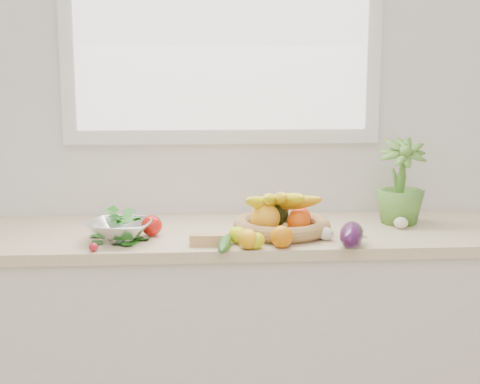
{
  "coord_description": "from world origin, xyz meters",
  "views": [
    {
      "loc": [
        -0.12,
        -0.52,
        1.49
      ],
      "look_at": [
        0.05,
        1.93,
        1.05
      ],
      "focal_mm": 50.0,
      "sensor_mm": 36.0,
      "label": 1
    }
  ],
  "objects": [
    {
      "name": "fruit_basket",
      "position": [
        0.2,
        1.88,
        0.95
      ],
      "size": [
        0.37,
        0.37,
        0.19
      ],
      "color": "tan",
      "rests_on": "countertop"
    },
    {
      "name": "orange_loose",
      "position": [
        0.18,
        1.68,
        0.94
      ],
      "size": [
        0.08,
        0.08,
        0.08
      ],
      "primitive_type": "sphere",
      "rotation": [
        0.0,
        0.0,
        -0.02
      ],
      "color": "orange",
      "rests_on": "countertop"
    },
    {
      "name": "eggplant",
      "position": [
        0.42,
        1.67,
        0.94
      ],
      "size": [
        0.14,
        0.23,
        0.09
      ],
      "primitive_type": "ellipsoid",
      "rotation": [
        0.0,
        0.0,
        -0.28
      ],
      "color": "#38103C",
      "rests_on": "countertop"
    },
    {
      "name": "cucumber",
      "position": [
        -0.02,
        1.67,
        0.92
      ],
      "size": [
        0.07,
        0.23,
        0.04
      ],
      "primitive_type": "ellipsoid",
      "rotation": [
        0.0,
        0.0,
        -0.15
      ],
      "color": "#235819",
      "rests_on": "countertop"
    },
    {
      "name": "lemon_a",
      "position": [
        0.06,
        1.67,
        0.93
      ],
      "size": [
        0.09,
        0.1,
        0.07
      ],
      "primitive_type": "ellipsoid",
      "rotation": [
        0.0,
        0.0,
        0.28
      ],
      "color": "#FFAE0D",
      "rests_on": "countertop"
    },
    {
      "name": "ginger",
      "position": [
        -0.08,
        1.73,
        0.92
      ],
      "size": [
        0.13,
        0.06,
        0.04
      ],
      "primitive_type": "cube",
      "rotation": [
        0.0,
        0.0,
        -0.07
      ],
      "color": "tan",
      "rests_on": "countertop"
    },
    {
      "name": "garlic_b",
      "position": [
        0.67,
        1.93,
        0.92
      ],
      "size": [
        0.06,
        0.06,
        0.05
      ],
      "primitive_type": "ellipsoid",
      "rotation": [
        0.0,
        0.0,
        0.22
      ],
      "color": "silver",
      "rests_on": "countertop"
    },
    {
      "name": "radish",
      "position": [
        -0.46,
        1.67,
        0.92
      ],
      "size": [
        0.04,
        0.04,
        0.03
      ],
      "primitive_type": "sphere",
      "rotation": [
        0.0,
        0.0,
        0.39
      ],
      "color": "red",
      "rests_on": "countertop"
    },
    {
      "name": "countertop",
      "position": [
        0.0,
        1.95,
        0.88
      ],
      "size": [
        2.24,
        0.62,
        0.04
      ],
      "primitive_type": "cube",
      "color": "beige",
      "rests_on": "counter_cabinet"
    },
    {
      "name": "apple",
      "position": [
        -0.28,
        1.88,
        0.94
      ],
      "size": [
        0.09,
        0.09,
        0.08
      ],
      "primitive_type": "sphere",
      "rotation": [
        0.0,
        0.0,
        -0.15
      ],
      "color": "red",
      "rests_on": "countertop"
    },
    {
      "name": "potted_herb",
      "position": [
        0.69,
        2.02,
        1.07
      ],
      "size": [
        0.21,
        0.21,
        0.34
      ],
      "primitive_type": "imported",
      "rotation": [
        0.0,
        0.0,
        -0.12
      ],
      "color": "#548C32",
      "rests_on": "countertop"
    },
    {
      "name": "garlic_a",
      "position": [
        0.47,
        1.82,
        0.92
      ],
      "size": [
        0.06,
        0.06,
        0.04
      ],
      "primitive_type": "ellipsoid",
      "rotation": [
        0.0,
        0.0,
        -0.28
      ],
      "color": "white",
      "rests_on": "countertop"
    },
    {
      "name": "lemon_c",
      "position": [
        0.03,
        1.75,
        0.93
      ],
      "size": [
        0.09,
        0.1,
        0.06
      ],
      "primitive_type": "ellipsoid",
      "rotation": [
        0.0,
        0.0,
        0.74
      ],
      "color": "#EEF10D",
      "rests_on": "countertop"
    },
    {
      "name": "counter_cabinet",
      "position": [
        0.0,
        1.95,
        0.43
      ],
      "size": [
        2.2,
        0.58,
        0.86
      ],
      "primitive_type": "cube",
      "color": "silver",
      "rests_on": "ground"
    },
    {
      "name": "window_frame",
      "position": [
        0.0,
        2.23,
        1.75
      ],
      "size": [
        1.3,
        0.03,
        1.1
      ],
      "primitive_type": "cube",
      "color": "white",
      "rests_on": "back_wall"
    },
    {
      "name": "window_pane",
      "position": [
        0.0,
        2.21,
        1.75
      ],
      "size": [
        1.18,
        0.01,
        0.98
      ],
      "primitive_type": "cube",
      "color": "white",
      "rests_on": "window_frame"
    },
    {
      "name": "colander_with_spinach",
      "position": [
        -0.38,
        1.81,
        0.96
      ],
      "size": [
        0.25,
        0.25,
        0.12
      ],
      "color": "silver",
      "rests_on": "countertop"
    },
    {
      "name": "lemon_b",
      "position": [
        0.09,
        1.67,
        0.93
      ],
      "size": [
        0.08,
        0.09,
        0.06
      ],
      "primitive_type": "ellipsoid",
      "rotation": [
        0.0,
        0.0,
        -0.55
      ],
      "color": "#DBDD0C",
      "rests_on": "countertop"
    },
    {
      "name": "garlic_c",
      "position": [
        0.35,
        1.77,
        0.92
      ],
      "size": [
        0.06,
        0.06,
        0.05
      ],
      "primitive_type": "ellipsoid",
      "rotation": [
        0.0,
        0.0,
        0.18
      ],
      "color": "white",
      "rests_on": "countertop"
    },
    {
      "name": "back_wall",
      "position": [
        0.0,
        2.25,
        1.35
      ],
      "size": [
        4.5,
        0.02,
        2.7
      ],
      "primitive_type": "cube",
      "color": "white",
      "rests_on": "ground"
    }
  ]
}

